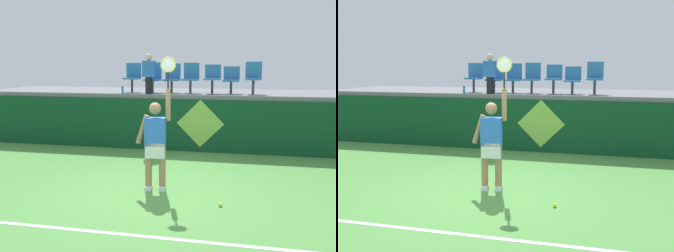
{
  "view_description": "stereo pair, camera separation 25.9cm",
  "coord_description": "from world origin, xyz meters",
  "views": [
    {
      "loc": [
        1.77,
        -6.73,
        2.37
      ],
      "look_at": [
        -0.01,
        1.28,
        1.05
      ],
      "focal_mm": 42.25,
      "sensor_mm": 36.0,
      "label": 1
    },
    {
      "loc": [
        2.02,
        -6.67,
        2.37
      ],
      "look_at": [
        -0.01,
        1.28,
        1.05
      ],
      "focal_mm": 42.25,
      "sensor_mm": 36.0,
      "label": 2
    }
  ],
  "objects": [
    {
      "name": "stadium_chair_1",
      "position": [
        -1.11,
        4.3,
        1.98
      ],
      "size": [
        0.44,
        0.42,
        0.85
      ],
      "color": "#38383D",
      "rests_on": "spectator_platform"
    },
    {
      "name": "stadium_chair_5",
      "position": [
        1.11,
        4.29,
        1.94
      ],
      "size": [
        0.44,
        0.42,
        0.75
      ],
      "color": "#38383D",
      "rests_on": "spectator_platform"
    },
    {
      "name": "wall_signage_mount",
      "position": [
        0.37,
        3.56,
        0.0
      ],
      "size": [
        1.27,
        0.01,
        1.41
      ],
      "color": "#0F4223",
      "rests_on": "ground_plane"
    },
    {
      "name": "tennis_player",
      "position": [
        -0.01,
        0.22,
        0.93
      ],
      "size": [
        0.75,
        0.3,
        2.47
      ],
      "color": "white",
      "rests_on": "ground_plane"
    },
    {
      "name": "ground_plane",
      "position": [
        0.0,
        0.0,
        0.0
      ],
      "size": [
        40.0,
        40.0,
        0.0
      ],
      "primitive_type": "plane",
      "color": "#519342"
    },
    {
      "name": "spectator_platform",
      "position": [
        0.0,
        4.99,
        1.46
      ],
      "size": [
        12.56,
        2.75,
        0.12
      ],
      "primitive_type": "cube",
      "color": "slate",
      "rests_on": "court_back_wall"
    },
    {
      "name": "spectator_0",
      "position": [
        -1.11,
        3.83,
        2.1
      ],
      "size": [
        0.34,
        0.2,
        1.09
      ],
      "color": "black",
      "rests_on": "spectator_platform"
    },
    {
      "name": "stadium_chair_0",
      "position": [
        -1.72,
        4.3,
        1.99
      ],
      "size": [
        0.44,
        0.42,
        0.84
      ],
      "color": "#38383D",
      "rests_on": "spectator_platform"
    },
    {
      "name": "stadium_chair_6",
      "position": [
        1.7,
        4.3,
        2.01
      ],
      "size": [
        0.44,
        0.42,
        0.88
      ],
      "color": "#38383D",
      "rests_on": "spectator_platform"
    },
    {
      "name": "court_back_wall",
      "position": [
        0.0,
        3.67,
        0.7
      ],
      "size": [
        12.56,
        0.2,
        1.4
      ],
      "primitive_type": "cube",
      "color": "#0F4223",
      "rests_on": "ground_plane"
    },
    {
      "name": "court_baseline_stripe",
      "position": [
        0.0,
        -1.79,
        0.0
      ],
      "size": [
        11.3,
        0.08,
        0.01
      ],
      "primitive_type": "cube",
      "color": "white",
      "rests_on": "ground_plane"
    },
    {
      "name": "stadium_chair_2",
      "position": [
        -0.55,
        4.3,
        1.97
      ],
      "size": [
        0.44,
        0.42,
        0.83
      ],
      "color": "#38383D",
      "rests_on": "spectator_platform"
    },
    {
      "name": "stadium_chair_3",
      "position": [
        -0.01,
        4.3,
        1.99
      ],
      "size": [
        0.44,
        0.42,
        0.85
      ],
      "color": "#38383D",
      "rests_on": "spectator_platform"
    },
    {
      "name": "water_bottle",
      "position": [
        -1.87,
        3.81,
        1.62
      ],
      "size": [
        0.07,
        0.07,
        0.2
      ],
      "primitive_type": "cylinder",
      "color": "#338CE5",
      "rests_on": "spectator_platform"
    },
    {
      "name": "stadium_chair_4",
      "position": [
        0.59,
        4.29,
        1.98
      ],
      "size": [
        0.44,
        0.42,
        0.8
      ],
      "color": "#38383D",
      "rests_on": "spectator_platform"
    },
    {
      "name": "tennis_ball",
      "position": [
        1.26,
        -0.41,
        0.03
      ],
      "size": [
        0.07,
        0.07,
        0.07
      ],
      "primitive_type": "sphere",
      "color": "#D1E533",
      "rests_on": "ground_plane"
    }
  ]
}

